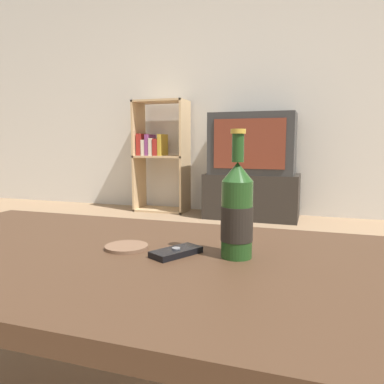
{
  "coord_description": "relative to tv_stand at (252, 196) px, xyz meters",
  "views": [
    {
      "loc": [
        0.43,
        -0.75,
        0.7
      ],
      "look_at": [
        0.07,
        0.35,
        0.55
      ],
      "focal_mm": 35.0,
      "sensor_mm": 36.0,
      "label": 1
    }
  ],
  "objects": [
    {
      "name": "back_wall",
      "position": [
        0.13,
        0.29,
        1.09
      ],
      "size": [
        8.0,
        0.05,
        2.6
      ],
      "color": "beige",
      "rests_on": "ground_plane"
    },
    {
      "name": "coffee_table",
      "position": [
        0.13,
        -2.73,
        0.18
      ],
      "size": [
        1.31,
        0.72,
        0.45
      ],
      "color": "#422B1C",
      "rests_on": "ground_plane"
    },
    {
      "name": "tv_stand",
      "position": [
        0.0,
        0.0,
        0.0
      ],
      "size": [
        0.86,
        0.44,
        0.42
      ],
      "color": "#28231E",
      "rests_on": "ground_plane"
    },
    {
      "name": "television",
      "position": [
        0.0,
        -0.0,
        0.49
      ],
      "size": [
        0.76,
        0.44,
        0.56
      ],
      "color": "#2D2D2D",
      "rests_on": "tv_stand"
    },
    {
      "name": "bookshelf",
      "position": [
        -0.98,
        0.08,
        0.39
      ],
      "size": [
        0.53,
        0.3,
        1.13
      ],
      "color": "tan",
      "rests_on": "ground_plane"
    },
    {
      "name": "beer_bottle",
      "position": [
        0.4,
        -2.68,
        0.35
      ],
      "size": [
        0.07,
        0.07,
        0.28
      ],
      "color": "#1E4219",
      "rests_on": "coffee_table"
    },
    {
      "name": "cell_phone",
      "position": [
        0.27,
        -2.71,
        0.25
      ],
      "size": [
        0.1,
        0.13,
        0.02
      ],
      "rotation": [
        0.0,
        0.0,
        -0.51
      ],
      "color": "black",
      "rests_on": "coffee_table"
    },
    {
      "name": "coaster",
      "position": [
        0.14,
        -2.7,
        0.25
      ],
      "size": [
        0.1,
        0.1,
        0.01
      ],
      "color": "brown",
      "rests_on": "coffee_table"
    }
  ]
}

